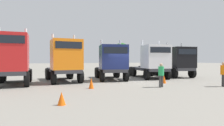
{
  "coord_description": "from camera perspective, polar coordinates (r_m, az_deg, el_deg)",
  "views": [
    {
      "loc": [
        -7.61,
        -14.88,
        1.97
      ],
      "look_at": [
        0.27,
        2.95,
        1.65
      ],
      "focal_mm": 30.68,
      "sensor_mm": 36.0,
      "label": 1
    }
  ],
  "objects": [
    {
      "name": "ground",
      "position": [
        16.83,
        3.25,
        -5.78
      ],
      "size": [
        200.0,
        200.0,
        0.0
      ],
      "primitive_type": "plane",
      "color": "gray"
    },
    {
      "name": "semi_truck_red",
      "position": [
        16.33,
        -27.73,
        1.01
      ],
      "size": [
        2.87,
        5.83,
        4.49
      ],
      "rotation": [
        0.0,
        0.0,
        -1.63
      ],
      "color": "#333338",
      "rests_on": "ground"
    },
    {
      "name": "semi_truck_orange",
      "position": [
        17.31,
        -13.92,
        0.67
      ],
      "size": [
        2.59,
        6.32,
        4.27
      ],
      "rotation": [
        0.0,
        0.0,
        -1.56
      ],
      "color": "#333338",
      "rests_on": "ground"
    },
    {
      "name": "semi_truck_navy",
      "position": [
        18.45,
        -0.07,
        0.24
      ],
      "size": [
        3.83,
        6.45,
        3.93
      ],
      "rotation": [
        0.0,
        0.0,
        -1.8
      ],
      "color": "#333338",
      "rests_on": "ground"
    },
    {
      "name": "semi_truck_white",
      "position": [
        20.56,
        11.9,
        0.4
      ],
      "size": [
        3.76,
        6.73,
        4.05
      ],
      "rotation": [
        0.0,
        0.0,
        -1.78
      ],
      "color": "#333338",
      "rests_on": "ground"
    },
    {
      "name": "semi_truck_black",
      "position": [
        23.0,
        18.8,
        0.35
      ],
      "size": [
        3.59,
        6.56,
        3.95
      ],
      "rotation": [
        0.0,
        0.0,
        -1.75
      ],
      "color": "#333338",
      "rests_on": "ground"
    },
    {
      "name": "visitor_in_hivis",
      "position": [
        16.3,
        30.27,
        -2.4
      ],
      "size": [
        0.56,
        0.56,
        1.82
      ],
      "rotation": [
        0.0,
        0.0,
        2.43
      ],
      "color": "#2F2F2F",
      "rests_on": "ground"
    },
    {
      "name": "visitor_with_camera",
      "position": [
        14.19,
        14.43,
        -3.02
      ],
      "size": [
        0.52,
        0.52,
        1.72
      ],
      "rotation": [
        0.0,
        0.0,
        1.97
      ],
      "color": "#3B3B3B",
      "rests_on": "ground"
    },
    {
      "name": "traffic_cone_near",
      "position": [
        8.74,
        -14.8,
        -10.18
      ],
      "size": [
        0.36,
        0.36,
        0.58
      ],
      "primitive_type": "cone",
      "color": "#F2590C",
      "rests_on": "ground"
    },
    {
      "name": "traffic_cone_mid",
      "position": [
        13.25,
        -6.2,
        -6.03
      ],
      "size": [
        0.36,
        0.36,
        0.73
      ],
      "primitive_type": "cone",
      "color": "#F2590C",
      "rests_on": "ground"
    },
    {
      "name": "traffic_cone_far",
      "position": [
        16.69,
        15.25,
        -4.69
      ],
      "size": [
        0.36,
        0.36,
        0.68
      ],
      "primitive_type": "cone",
      "color": "#F2590C",
      "rests_on": "ground"
    },
    {
      "name": "oak_far_left",
      "position": [
        37.06,
        -26.93,
        3.97
      ],
      "size": [
        3.35,
        3.35,
        5.69
      ],
      "color": "#4C3823",
      "rests_on": "ground"
    },
    {
      "name": "oak_far_centre",
      "position": [
        34.59,
        -11.5,
        3.92
      ],
      "size": [
        3.39,
        3.39,
        5.49
      ],
      "color": "#4C3823",
      "rests_on": "ground"
    },
    {
      "name": "oak_far_right",
      "position": [
        40.03,
        2.8,
        3.62
      ],
      "size": [
        3.32,
        3.32,
        5.52
      ],
      "color": "#4C3823",
      "rests_on": "ground"
    }
  ]
}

